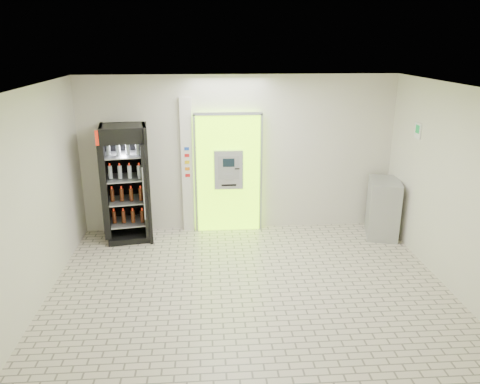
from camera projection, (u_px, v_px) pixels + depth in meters
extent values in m
plane|color=#BCB19C|center=(250.00, 289.00, 7.07)|extent=(6.00, 6.00, 0.00)
plane|color=beige|center=(238.00, 154.00, 8.97)|extent=(6.00, 0.00, 6.00)
plane|color=beige|center=(276.00, 283.00, 4.23)|extent=(6.00, 0.00, 6.00)
plane|color=beige|center=(33.00, 200.00, 6.40)|extent=(0.00, 5.00, 5.00)
plane|color=beige|center=(455.00, 191.00, 6.81)|extent=(0.00, 5.00, 5.00)
plane|color=white|center=(251.00, 87.00, 6.14)|extent=(6.00, 6.00, 0.00)
cube|color=#9AFF09|center=(228.00, 173.00, 9.00)|extent=(1.20, 0.12, 2.30)
cube|color=gray|center=(228.00, 114.00, 8.58)|extent=(1.28, 0.04, 0.06)
cube|color=gray|center=(195.00, 175.00, 8.89)|extent=(0.04, 0.04, 2.30)
cube|color=gray|center=(261.00, 173.00, 8.98)|extent=(0.04, 0.04, 2.30)
cube|color=black|center=(234.00, 206.00, 9.16)|extent=(0.62, 0.01, 0.67)
cube|color=black|center=(210.00, 131.00, 8.67)|extent=(0.22, 0.01, 0.18)
cube|color=#A3A5AA|center=(229.00, 170.00, 8.86)|extent=(0.55, 0.12, 0.75)
cube|color=black|center=(229.00, 163.00, 8.76)|extent=(0.22, 0.01, 0.16)
cube|color=gray|center=(229.00, 177.00, 8.84)|extent=(0.16, 0.01, 0.12)
cube|color=black|center=(237.00, 169.00, 8.80)|extent=(0.09, 0.01, 0.02)
cube|color=black|center=(229.00, 185.00, 8.89)|extent=(0.28, 0.01, 0.03)
cube|color=silver|center=(187.00, 166.00, 8.92)|extent=(0.22, 0.10, 2.60)
cube|color=#193FB2|center=(187.00, 149.00, 8.76)|extent=(0.09, 0.01, 0.06)
cube|color=red|center=(187.00, 155.00, 8.80)|extent=(0.09, 0.01, 0.06)
cube|color=yellow|center=(187.00, 162.00, 8.84)|extent=(0.09, 0.01, 0.06)
cube|color=orange|center=(187.00, 169.00, 8.88)|extent=(0.09, 0.01, 0.06)
cube|color=red|center=(188.00, 175.00, 8.92)|extent=(0.09, 0.01, 0.06)
cube|color=black|center=(127.00, 183.00, 8.60)|extent=(0.92, 0.86, 2.16)
cube|color=black|center=(130.00, 178.00, 8.92)|extent=(0.81, 0.19, 2.16)
cube|color=#B81D09|center=(119.00, 137.00, 7.97)|extent=(0.78, 0.14, 0.26)
cube|color=white|center=(119.00, 137.00, 7.96)|extent=(0.45, 0.08, 0.08)
cube|color=black|center=(131.00, 235.00, 8.92)|extent=(0.92, 0.86, 0.11)
cylinder|color=gray|center=(144.00, 194.00, 8.29)|extent=(0.03, 0.03, 0.97)
cube|color=gray|center=(130.00, 221.00, 8.84)|extent=(0.78, 0.73, 0.02)
cube|color=gray|center=(128.00, 200.00, 8.70)|extent=(0.78, 0.73, 0.02)
cube|color=gray|center=(126.00, 178.00, 8.57)|extent=(0.78, 0.73, 0.02)
cube|color=gray|center=(124.00, 155.00, 8.44)|extent=(0.78, 0.73, 0.02)
cube|color=#A3A5AA|center=(383.00, 208.00, 8.88)|extent=(0.74, 0.93, 1.10)
cube|color=gray|center=(369.00, 206.00, 8.85)|extent=(0.21, 0.78, 0.01)
cube|color=white|center=(418.00, 131.00, 7.94)|extent=(0.02, 0.22, 0.26)
cube|color=#0B8337|center=(417.00, 129.00, 7.93)|extent=(0.00, 0.14, 0.14)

